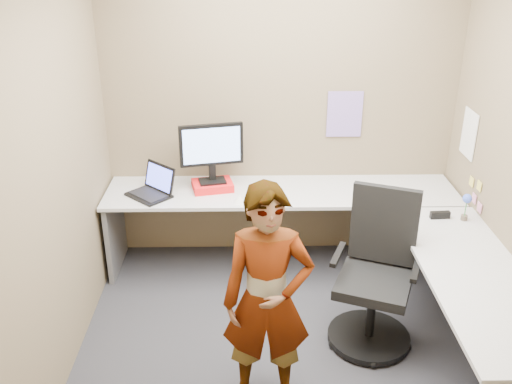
{
  "coord_description": "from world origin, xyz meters",
  "views": [
    {
      "loc": [
        -0.29,
        -3.4,
        2.73
      ],
      "look_at": [
        -0.23,
        0.25,
        1.05
      ],
      "focal_mm": 40.0,
      "sensor_mm": 36.0,
      "label": 1
    }
  ],
  "objects_px": {
    "monitor": "(211,148)",
    "office_chair": "(375,284)",
    "person": "(267,300)",
    "desk": "(343,239)"
  },
  "relations": [
    {
      "from": "office_chair",
      "to": "person",
      "type": "distance_m",
      "value": 1.02
    },
    {
      "from": "monitor",
      "to": "person",
      "type": "height_order",
      "value": "person"
    },
    {
      "from": "monitor",
      "to": "person",
      "type": "relative_size",
      "value": 0.36
    },
    {
      "from": "monitor",
      "to": "office_chair",
      "type": "bearing_deg",
      "value": -53.83
    },
    {
      "from": "office_chair",
      "to": "person",
      "type": "xyz_separation_m",
      "value": [
        -0.79,
        -0.58,
        0.28
      ]
    },
    {
      "from": "monitor",
      "to": "person",
      "type": "bearing_deg",
      "value": -88.2
    },
    {
      "from": "office_chair",
      "to": "monitor",
      "type": "bearing_deg",
      "value": 160.24
    },
    {
      "from": "monitor",
      "to": "office_chair",
      "type": "xyz_separation_m",
      "value": [
        1.19,
        -1.06,
        -0.63
      ]
    },
    {
      "from": "desk",
      "to": "person",
      "type": "xyz_separation_m",
      "value": [
        -0.61,
        -1.0,
        0.15
      ]
    },
    {
      "from": "monitor",
      "to": "person",
      "type": "xyz_separation_m",
      "value": [
        0.41,
        -1.64,
        -0.35
      ]
    }
  ]
}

